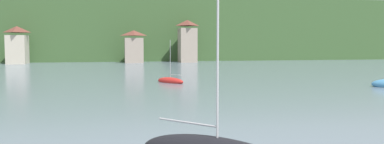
# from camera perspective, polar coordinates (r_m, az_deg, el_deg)

# --- Properties ---
(wooded_hillside) EXTENTS (352.00, 74.81, 45.57)m
(wooded_hillside) POSITION_cam_1_polar(r_m,az_deg,el_deg) (152.37, -17.37, 4.86)
(wooded_hillside) COLOR #38562D
(wooded_hillside) RESTS_ON ground_plane
(shore_building_westcentral) EXTENTS (4.56, 5.71, 8.99)m
(shore_building_westcentral) POSITION_cam_1_polar(r_m,az_deg,el_deg) (105.10, -23.46, 3.45)
(shore_building_westcentral) COLOR #BCB29E
(shore_building_westcentral) RESTS_ON ground_plane
(shore_building_central) EXTENTS (4.76, 4.00, 8.13)m
(shore_building_central) POSITION_cam_1_polar(r_m,az_deg,el_deg) (102.13, -8.22, 3.51)
(shore_building_central) COLOR gray
(shore_building_central) RESTS_ON ground_plane
(shore_building_eastcentral) EXTENTS (4.48, 5.48, 10.89)m
(shore_building_eastcentral) POSITION_cam_1_polar(r_m,az_deg,el_deg) (104.49, -0.66, 4.30)
(shore_building_eastcentral) COLOR gray
(shore_building_eastcentral) RESTS_ON ground_plane
(sailboat_far_4) EXTENTS (3.54, 4.15, 5.64)m
(sailboat_far_4) POSITION_cam_1_polar(r_m,az_deg,el_deg) (50.80, -3.08, -1.28)
(sailboat_far_4) COLOR red
(sailboat_far_4) RESTS_ON ground_plane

